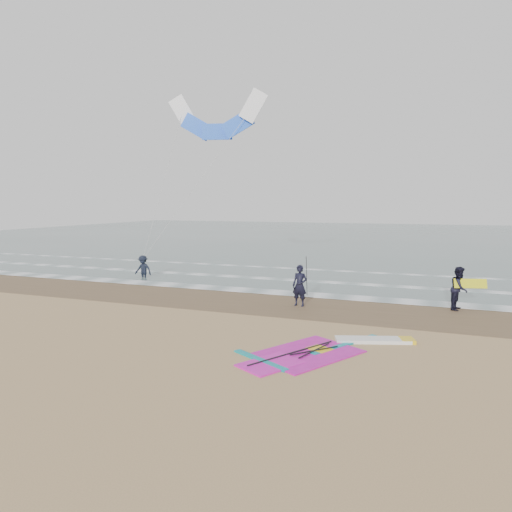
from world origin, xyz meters
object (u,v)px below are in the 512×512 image
(person_wading, at_px, (143,264))
(windsurf_rig, at_px, (327,350))
(person_walking, at_px, (459,288))
(person_standing, at_px, (300,286))
(surf_kite, at_px, (217,120))

(person_wading, bearing_deg, windsurf_rig, -36.28)
(windsurf_rig, relative_size, person_walking, 2.82)
(person_standing, distance_m, surf_kite, 12.39)
(person_walking, relative_size, person_wading, 1.08)
(windsurf_rig, relative_size, person_standing, 2.86)
(windsurf_rig, bearing_deg, person_standing, 112.68)
(person_standing, bearing_deg, person_wading, 165.81)
(person_walking, distance_m, person_wading, 17.30)
(person_standing, height_order, surf_kite, surf_kite)
(surf_kite, bearing_deg, windsurf_rig, -52.22)
(windsurf_rig, distance_m, person_walking, 8.34)
(windsurf_rig, distance_m, person_wading, 16.24)
(person_standing, bearing_deg, windsurf_rig, -60.79)
(windsurf_rig, height_order, person_standing, person_standing)
(person_walking, xyz_separation_m, person_wading, (-17.13, 2.42, -0.07))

